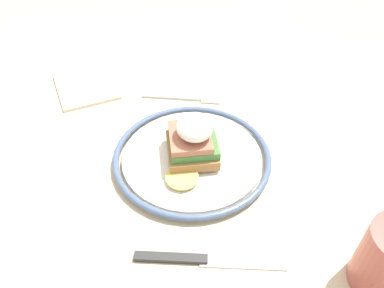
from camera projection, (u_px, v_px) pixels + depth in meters
dining_table at (170, 190)px, 0.70m from camera, size 1.08×0.73×0.72m
plate at (192, 157)px, 0.59m from camera, size 0.25×0.25×0.02m
sandwich at (193, 140)px, 0.57m from camera, size 0.12×0.08×0.07m
fork at (186, 98)px, 0.72m from camera, size 0.05×0.15×0.00m
knife at (198, 259)px, 0.47m from camera, size 0.05×0.19×0.01m
napkin at (86, 87)px, 0.75m from camera, size 0.16×0.14×0.01m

